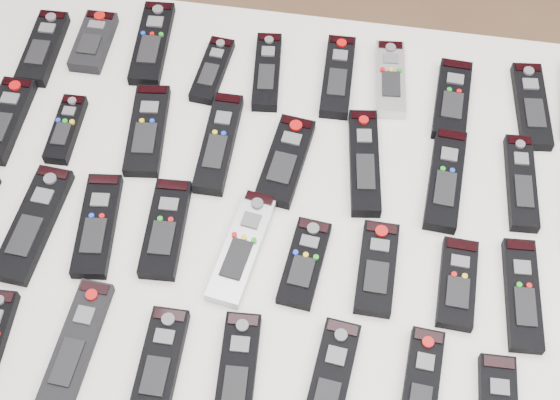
# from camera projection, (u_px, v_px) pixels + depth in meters

# --- Properties ---
(ground) EXTENTS (4.00, 4.00, 0.00)m
(ground) POSITION_uv_depth(u_px,v_px,m) (290.00, 388.00, 1.92)
(ground) COLOR #855F44
(ground) RESTS_ON ground
(table) EXTENTS (1.25, 0.88, 0.78)m
(table) POSITION_uv_depth(u_px,v_px,m) (280.00, 224.00, 1.33)
(table) COLOR white
(table) RESTS_ON ground
(remote_0) EXTENTS (0.06, 0.17, 0.02)m
(remote_0) POSITION_uv_depth(u_px,v_px,m) (43.00, 48.00, 1.46)
(remote_0) COLOR black
(remote_0) RESTS_ON table
(remote_1) EXTENTS (0.06, 0.14, 0.02)m
(remote_1) POSITION_uv_depth(u_px,v_px,m) (94.00, 42.00, 1.46)
(remote_1) COLOR black
(remote_1) RESTS_ON table
(remote_2) EXTENTS (0.07, 0.20, 0.02)m
(remote_2) POSITION_uv_depth(u_px,v_px,m) (152.00, 43.00, 1.46)
(remote_2) COLOR black
(remote_2) RESTS_ON table
(remote_3) EXTENTS (0.06, 0.15, 0.02)m
(remote_3) POSITION_uv_depth(u_px,v_px,m) (212.00, 70.00, 1.43)
(remote_3) COLOR black
(remote_3) RESTS_ON table
(remote_4) EXTENTS (0.06, 0.18, 0.02)m
(remote_4) POSITION_uv_depth(u_px,v_px,m) (267.00, 72.00, 1.43)
(remote_4) COLOR black
(remote_4) RESTS_ON table
(remote_5) EXTENTS (0.06, 0.18, 0.02)m
(remote_5) POSITION_uv_depth(u_px,v_px,m) (338.00, 77.00, 1.42)
(remote_5) COLOR black
(remote_5) RESTS_ON table
(remote_6) EXTENTS (0.07, 0.17, 0.02)m
(remote_6) POSITION_uv_depth(u_px,v_px,m) (390.00, 79.00, 1.42)
(remote_6) COLOR #B7B7BC
(remote_6) RESTS_ON table
(remote_7) EXTENTS (0.07, 0.17, 0.02)m
(remote_7) POSITION_uv_depth(u_px,v_px,m) (452.00, 100.00, 1.39)
(remote_7) COLOR black
(remote_7) RESTS_ON table
(remote_8) EXTENTS (0.07, 0.19, 0.02)m
(remote_8) POSITION_uv_depth(u_px,v_px,m) (531.00, 106.00, 1.38)
(remote_8) COLOR black
(remote_8) RESTS_ON table
(remote_10) EXTENTS (0.06, 0.18, 0.02)m
(remote_10) POSITION_uv_depth(u_px,v_px,m) (5.00, 120.00, 1.36)
(remote_10) COLOR black
(remote_10) RESTS_ON table
(remote_11) EXTENTS (0.04, 0.14, 0.02)m
(remote_11) POSITION_uv_depth(u_px,v_px,m) (66.00, 129.00, 1.36)
(remote_11) COLOR black
(remote_11) RESTS_ON table
(remote_12) EXTENTS (0.08, 0.19, 0.02)m
(remote_12) POSITION_uv_depth(u_px,v_px,m) (147.00, 130.00, 1.36)
(remote_12) COLOR black
(remote_12) RESTS_ON table
(remote_13) EXTENTS (0.05, 0.20, 0.02)m
(remote_13) POSITION_uv_depth(u_px,v_px,m) (219.00, 143.00, 1.34)
(remote_13) COLOR black
(remote_13) RESTS_ON table
(remote_14) EXTENTS (0.08, 0.18, 0.02)m
(remote_14) POSITION_uv_depth(u_px,v_px,m) (286.00, 161.00, 1.32)
(remote_14) COLOR black
(remote_14) RESTS_ON table
(remote_15) EXTENTS (0.07, 0.21, 0.02)m
(remote_15) POSITION_uv_depth(u_px,v_px,m) (364.00, 162.00, 1.32)
(remote_15) COLOR black
(remote_15) RESTS_ON table
(remote_16) EXTENTS (0.06, 0.20, 0.02)m
(remote_16) POSITION_uv_depth(u_px,v_px,m) (445.00, 180.00, 1.30)
(remote_16) COLOR black
(remote_16) RESTS_ON table
(remote_17) EXTENTS (0.06, 0.18, 0.02)m
(remote_17) POSITION_uv_depth(u_px,v_px,m) (521.00, 182.00, 1.30)
(remote_17) COLOR black
(remote_17) RESTS_ON table
(remote_20) EXTENTS (0.07, 0.21, 0.02)m
(remote_20) POSITION_uv_depth(u_px,v_px,m) (34.00, 224.00, 1.25)
(remote_20) COLOR black
(remote_20) RESTS_ON table
(remote_21) EXTENTS (0.08, 0.19, 0.02)m
(remote_21) POSITION_uv_depth(u_px,v_px,m) (97.00, 225.00, 1.25)
(remote_21) COLOR black
(remote_21) RESTS_ON table
(remote_22) EXTENTS (0.07, 0.18, 0.02)m
(remote_22) POSITION_uv_depth(u_px,v_px,m) (166.00, 229.00, 1.25)
(remote_22) COLOR black
(remote_22) RESTS_ON table
(remote_23) EXTENTS (0.08, 0.21, 0.02)m
(remote_23) POSITION_uv_depth(u_px,v_px,m) (242.00, 247.00, 1.23)
(remote_23) COLOR #B7B7BC
(remote_23) RESTS_ON table
(remote_24) EXTENTS (0.07, 0.15, 0.02)m
(remote_24) POSITION_uv_depth(u_px,v_px,m) (304.00, 263.00, 1.22)
(remote_24) COLOR black
(remote_24) RESTS_ON table
(remote_25) EXTENTS (0.06, 0.16, 0.02)m
(remote_25) POSITION_uv_depth(u_px,v_px,m) (377.00, 268.00, 1.21)
(remote_25) COLOR black
(remote_25) RESTS_ON table
(remote_26) EXTENTS (0.06, 0.15, 0.02)m
(remote_26) POSITION_uv_depth(u_px,v_px,m) (457.00, 283.00, 1.20)
(remote_26) COLOR black
(remote_26) RESTS_ON table
(remote_27) EXTENTS (0.06, 0.19, 0.02)m
(remote_27) POSITION_uv_depth(u_px,v_px,m) (522.00, 294.00, 1.19)
(remote_27) COLOR black
(remote_27) RESTS_ON table
(remote_31) EXTENTS (0.06, 0.21, 0.02)m
(remote_31) POSITION_uv_depth(u_px,v_px,m) (75.00, 346.00, 1.14)
(remote_31) COLOR black
(remote_31) RESTS_ON table
(remote_32) EXTENTS (0.06, 0.17, 0.02)m
(remote_32) POSITION_uv_depth(u_px,v_px,m) (160.00, 363.00, 1.13)
(remote_32) COLOR black
(remote_32) RESTS_ON table
(remote_33) EXTENTS (0.06, 0.18, 0.02)m
(remote_33) POSITION_uv_depth(u_px,v_px,m) (237.00, 373.00, 1.12)
(remote_33) COLOR black
(remote_33) RESTS_ON table
(remote_34) EXTENTS (0.07, 0.21, 0.02)m
(remote_34) POSITION_uv_depth(u_px,v_px,m) (329.00, 387.00, 1.11)
(remote_34) COLOR black
(remote_34) RESTS_ON table
(remote_35) EXTENTS (0.06, 0.19, 0.02)m
(remote_35) POSITION_uv_depth(u_px,v_px,m) (421.00, 392.00, 1.11)
(remote_35) COLOR black
(remote_35) RESTS_ON table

